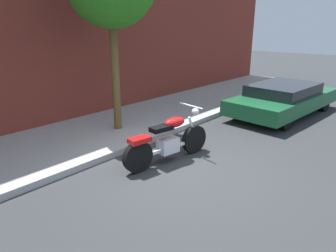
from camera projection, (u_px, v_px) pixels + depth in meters
The scene contains 4 objects.
ground_plane at pixel (178, 167), 6.36m from camera, with size 60.00×60.00×0.00m, color #303335.
sidewalk at pixel (95, 134), 8.13m from camera, with size 23.39×2.95×0.14m, color #A0A0A0.
motorcycle at pixel (168, 141), 6.50m from camera, with size 2.20×0.75×1.15m.
parked_car_green at pixel (284, 98), 9.97m from camera, with size 4.62×2.15×1.03m.
Camera 1 is at (-4.48, -3.65, 2.80)m, focal length 32.71 mm.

